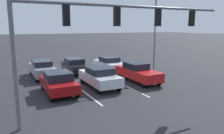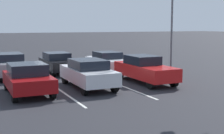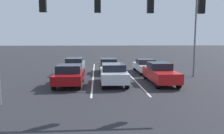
{
  "view_description": "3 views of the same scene",
  "coord_description": "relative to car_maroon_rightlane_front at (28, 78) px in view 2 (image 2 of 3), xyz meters",
  "views": [
    {
      "loc": [
        6.76,
        23.1,
        4.59
      ],
      "look_at": [
        -1.17,
        7.63,
        1.36
      ],
      "focal_mm": 35.0,
      "sensor_mm": 36.0,
      "label": 1
    },
    {
      "loc": [
        5.96,
        23.61,
        3.34
      ],
      "look_at": [
        -0.78,
        9.15,
        1.2
      ],
      "focal_mm": 50.0,
      "sensor_mm": 36.0,
      "label": 2
    },
    {
      "loc": [
        1.39,
        24.08,
        3.23
      ],
      "look_at": [
        0.27,
        8.22,
        1.3
      ],
      "focal_mm": 35.0,
      "sensor_mm": 36.0,
      "label": 3
    }
  ],
  "objects": [
    {
      "name": "ground_plane",
      "position": [
        -3.37,
        -8.37,
        -0.78
      ],
      "size": [
        240.0,
        240.0,
        0.0
      ],
      "primitive_type": "plane",
      "color": "#28282D"
    },
    {
      "name": "lane_stripe_left_divider",
      "position": [
        -5.08,
        -5.34,
        -0.78
      ],
      "size": [
        0.12,
        18.05,
        0.01
      ],
      "primitive_type": "cube",
      "color": "silver",
      "rests_on": "ground_plane"
    },
    {
      "name": "lane_stripe_center_divider",
      "position": [
        -1.66,
        -5.34,
        -0.78
      ],
      "size": [
        0.12,
        18.05,
        0.01
      ],
      "primitive_type": "cube",
      "color": "silver",
      "rests_on": "ground_plane"
    },
    {
      "name": "car_maroon_rightlane_front",
      "position": [
        0.0,
        0.0,
        0.0
      ],
      "size": [
        1.93,
        4.03,
        1.5
      ],
      "color": "maroon",
      "rests_on": "ground_plane"
    },
    {
      "name": "car_red_leftlane_front",
      "position": [
        -6.79,
        -0.37,
        0.01
      ],
      "size": [
        1.73,
        4.8,
        1.56
      ],
      "color": "red",
      "rests_on": "ground_plane"
    },
    {
      "name": "car_silver_midlane_front",
      "position": [
        -3.21,
        -0.25,
        0.02
      ],
      "size": [
        1.86,
        4.46,
        1.54
      ],
      "color": "silver",
      "rests_on": "ground_plane"
    },
    {
      "name": "car_black_midlane_second",
      "position": [
        -3.17,
        -6.23,
        -0.04
      ],
      "size": [
        1.8,
        4.33,
        1.42
      ],
      "color": "black",
      "rests_on": "ground_plane"
    },
    {
      "name": "car_gray_rightlane_second",
      "position": [
        0.16,
        -5.64,
        0.04
      ],
      "size": [
        1.75,
        4.64,
        1.56
      ],
      "color": "gray",
      "rests_on": "ground_plane"
    },
    {
      "name": "car_white_leftlane_second",
      "position": [
        -6.94,
        -5.99,
        -0.08
      ],
      "size": [
        1.88,
        4.66,
        1.37
      ],
      "color": "silver",
      "rests_on": "ground_plane"
    }
  ]
}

